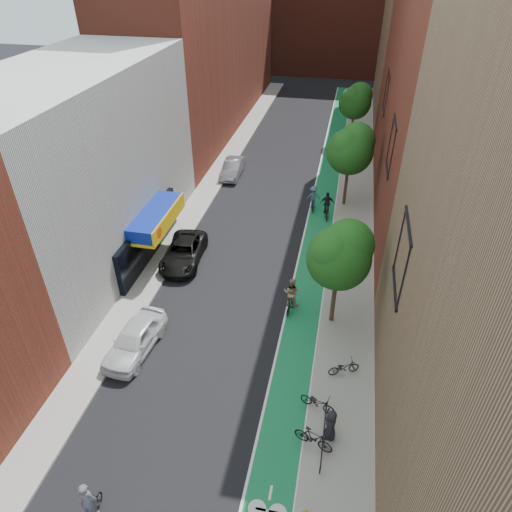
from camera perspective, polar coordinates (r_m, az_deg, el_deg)
The scene contains 23 objects.
ground at distance 20.92m, azimuth -9.93°, elevation -24.44°, with size 160.00×160.00×0.00m, color black.
bike_lane at distance 39.78m, azimuth 8.69°, elevation 7.86°, with size 2.00×68.00×0.01m, color #14753D.
sidewalk_left at distance 41.32m, azimuth -5.39°, elevation 9.29°, with size 2.00×68.00×0.15m, color gray.
sidewalk_right at distance 39.74m, azimuth 12.31°, elevation 7.53°, with size 3.00×68.00×0.15m, color gray.
building_left_white at distance 31.01m, azimuth -21.49°, elevation 10.02°, with size 8.00×20.00×12.00m, color silver.
building_left_far_red at distance 54.50m, azimuth -6.48°, elevation 27.51°, with size 8.00×36.00×22.00m, color maroon.
building_right_mid_red at distance 36.80m, azimuth 23.76°, elevation 21.56°, with size 8.00×28.00×22.00m, color maroon.
building_right_far_tan at distance 60.56m, azimuth 19.87°, elevation 24.72°, with size 8.00×20.00×18.00m, color #8C6B4C.
building_far_closure at distance 82.09m, azimuth 9.19°, elevation 29.06°, with size 30.00×14.00×20.00m, color maroon.
tree_near at distance 23.58m, azimuth 10.49°, elevation 0.28°, with size 3.40×3.36×6.42m.
tree_mid at distance 35.97m, azimuth 11.79°, elevation 13.09°, with size 3.55×3.53×6.74m.
tree_far at distance 49.39m, azimuth 12.36°, elevation 18.49°, with size 3.30×3.25×6.21m.
parked_car_white at distance 24.83m, azimuth -14.92°, elevation -10.00°, with size 1.84×4.57×1.56m, color silver.
parked_car_black at distance 30.66m, azimuth -9.04°, elevation 0.46°, with size 2.36×5.12×1.42m, color black.
parked_car_silver at distance 42.17m, azimuth -2.93°, elevation 10.92°, with size 1.53×4.39×1.45m, color gray.
cyclist_lead at distance 19.93m, azimuth -20.07°, elevation -27.58°, with size 0.80×1.85×2.25m.
cyclist_lane_near at distance 26.31m, azimuth 4.39°, elevation -5.13°, with size 0.97×1.80×2.20m.
cyclist_lane_mid at distance 35.64m, azimuth 8.83°, elevation 5.96°, with size 1.09×1.72×2.12m.
cyclist_lane_far at distance 36.49m, azimuth 7.15°, elevation 7.06°, with size 1.20×1.57×2.05m.
parked_bike_near at distance 21.85m, azimuth 7.72°, elevation -17.66°, with size 0.59×1.68×0.88m, color black.
parked_bike_mid at distance 20.65m, azimuth 7.20°, elevation -21.67°, with size 0.50×1.76×1.06m, color black.
parked_bike_far at distance 23.40m, azimuth 10.92°, elevation -13.50°, with size 0.56×1.60×0.84m, color black.
pedestrian at distance 20.77m, azimuth 9.32°, elevation -20.10°, with size 0.80×0.52×1.64m, color black.
Camera 1 is at (5.35, -9.54, 17.83)m, focal length 32.00 mm.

